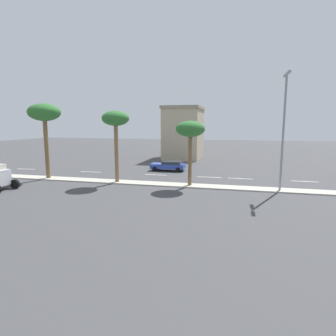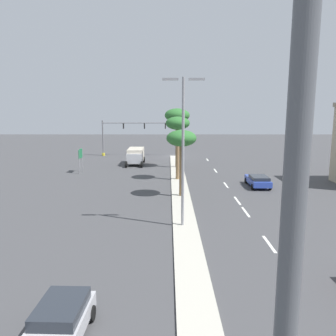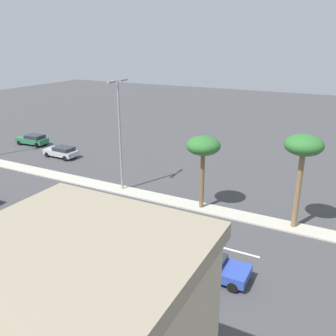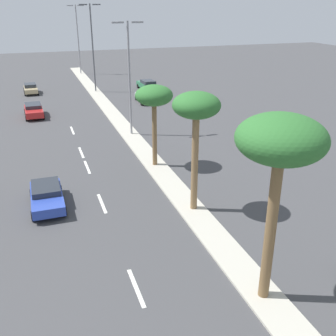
# 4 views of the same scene
# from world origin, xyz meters

# --- Properties ---
(ground_plane) EXTENTS (160.00, 160.00, 0.00)m
(ground_plane) POSITION_xyz_m (0.00, 31.60, 0.00)
(ground_plane) COLOR #424244
(median_curb) EXTENTS (1.80, 81.25, 0.12)m
(median_curb) POSITION_xyz_m (0.00, 40.62, 0.06)
(median_curb) COLOR #B7B2A3
(median_curb) RESTS_ON ground
(lane_stripe_inboard) EXTENTS (0.20, 2.80, 0.01)m
(lane_stripe_inboard) POSITION_xyz_m (-5.23, 13.86, 0.01)
(lane_stripe_inboard) COLOR silver
(lane_stripe_inboard) RESTS_ON ground
(lane_stripe_mid) EXTENTS (0.20, 2.80, 0.01)m
(lane_stripe_mid) POSITION_xyz_m (-5.23, 22.61, 0.01)
(lane_stripe_mid) COLOR silver
(lane_stripe_mid) RESTS_ON ground
(lane_stripe_trailing) EXTENTS (0.20, 2.80, 0.01)m
(lane_stripe_trailing) POSITION_xyz_m (-5.23, 29.14, 0.01)
(lane_stripe_trailing) COLOR silver
(lane_stripe_trailing) RESTS_ON ground
(lane_stripe_leading) EXTENTS (0.20, 2.80, 0.01)m
(lane_stripe_leading) POSITION_xyz_m (-5.23, 32.65, 0.01)
(lane_stripe_leading) COLOR silver
(lane_stripe_leading) RESTS_ON ground
(lane_stripe_front) EXTENTS (0.20, 2.80, 0.01)m
(lane_stripe_front) POSITION_xyz_m (-5.23, 39.47, 0.01)
(lane_stripe_front) COLOR silver
(lane_stripe_front) RESTS_ON ground
(palm_tree_near) EXTENTS (3.51, 3.51, 8.30)m
(palm_tree_near) POSITION_xyz_m (-0.01, 11.41, 7.22)
(palm_tree_near) COLOR brown
(palm_tree_near) RESTS_ON median_curb
(palm_tree_mid) EXTENTS (2.81, 2.81, 7.41)m
(palm_tree_mid) POSITION_xyz_m (0.14, 19.91, 6.47)
(palm_tree_mid) COLOR olive
(palm_tree_mid) RESTS_ON median_curb
(palm_tree_rear) EXTENTS (2.86, 2.86, 6.38)m
(palm_tree_rear) POSITION_xyz_m (-0.01, 27.69, 5.56)
(palm_tree_rear) COLOR brown
(palm_tree_rear) RESTS_ON median_curb
(street_lamp_front) EXTENTS (2.90, 0.24, 10.54)m
(street_lamp_front) POSITION_xyz_m (0.20, 36.18, 6.24)
(street_lamp_front) COLOR gray
(street_lamp_front) RESTS_ON median_curb
(street_lamp_leading) EXTENTS (2.90, 0.24, 11.88)m
(street_lamp_leading) POSITION_xyz_m (0.22, 57.66, 6.93)
(street_lamp_leading) COLOR #515459
(street_lamp_leading) RESTS_ON median_curb
(street_lamp_outboard) EXTENTS (2.90, 0.24, 11.62)m
(street_lamp_outboard) POSITION_xyz_m (0.26, 74.15, 6.80)
(street_lamp_outboard) COLOR gray
(street_lamp_outboard) RESTS_ON median_curb
(sedan_red_mid) EXTENTS (2.14, 4.45, 1.39)m
(sedan_red_mid) POSITION_xyz_m (-8.73, 46.35, 0.76)
(sedan_red_mid) COLOR red
(sedan_red_mid) RESTS_ON ground
(sedan_green_right) EXTENTS (2.20, 4.63, 1.48)m
(sedan_green_right) POSITION_xyz_m (7.76, 56.54, 0.79)
(sedan_green_right) COLOR #287047
(sedan_green_right) RESTS_ON ground
(sedan_silver_center) EXTENTS (2.09, 4.47, 1.40)m
(sedan_silver_center) POSITION_xyz_m (5.30, 48.86, 0.75)
(sedan_silver_center) COLOR #B2B2B7
(sedan_silver_center) RESTS_ON ground
(sedan_tan_far) EXTENTS (1.99, 3.90, 1.36)m
(sedan_tan_far) POSITION_xyz_m (-8.77, 59.50, 0.73)
(sedan_tan_far) COLOR tan
(sedan_tan_far) RESTS_ON ground
(sedan_blue_leading) EXTENTS (2.07, 4.47, 1.28)m
(sedan_blue_leading) POSITION_xyz_m (-8.58, 23.46, 0.71)
(sedan_blue_leading) COLOR #2D47AD
(sedan_blue_leading) RESTS_ON ground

